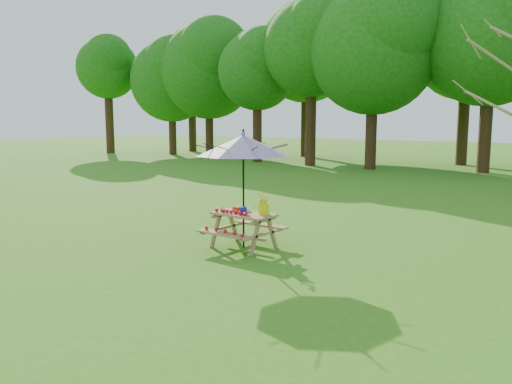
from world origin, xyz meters
The scene contains 6 objects.
treeline centered at (0.00, 22.00, 8.00)m, with size 60.00×12.00×16.00m, color #1B560E, non-canonical shape.
picnic_table centered at (2.17, 4.72, 0.33)m, with size 1.20×1.32×0.67m.
patio_umbrella centered at (2.17, 4.73, 1.95)m, with size 2.09×2.09×2.25m.
produce_bins centered at (2.11, 4.75, 0.72)m, with size 0.35×0.33×0.13m.
tomatoes_row centered at (2.02, 4.55, 0.71)m, with size 0.77×0.13×0.07m, color red, non-canonical shape.
flower_bucket centered at (2.54, 4.87, 0.91)m, with size 0.33×0.30×0.45m.
Camera 1 is at (8.08, -2.45, 2.39)m, focal length 35.00 mm.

